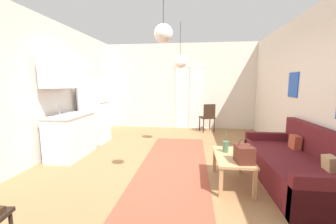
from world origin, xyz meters
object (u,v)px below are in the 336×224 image
Objects in this scene: handbag at (244,154)px; pendant_lamp_far at (180,62)px; accent_chair at (208,116)px; pendant_lamp_near at (163,33)px; refrigerator at (95,110)px; bamboo_vase at (226,147)px; coffee_table at (232,159)px; couch at (298,166)px.

handbag is 2.56m from pendant_lamp_far.
pendant_lamp_near is at bearing 58.40° from accent_chair.
accent_chair is (3.01, 1.50, -0.34)m from refrigerator.
accent_chair is at bearing 77.56° from pendant_lamp_near.
pendant_lamp_far reaches higher than refrigerator.
refrigerator reaches higher than bamboo_vase.
pendant_lamp_far is (-0.77, -1.84, 1.51)m from accent_chair.
coffee_table is at bearing 110.95° from handbag.
pendant_lamp_near is (-0.86, -3.89, 1.65)m from accent_chair.
bamboo_vase is at bearing 114.13° from handbag.
refrigerator is (-4.16, 1.79, 0.58)m from couch.
pendant_lamp_near is (2.15, -2.40, 1.31)m from refrigerator.
bamboo_vase is at bearing 71.70° from accent_chair.
couch is 2.33× the size of accent_chair.
accent_chair is (-0.05, 3.28, -0.03)m from bamboo_vase.
bamboo_vase is 0.40× the size of pendant_lamp_far.
refrigerator is 2.06× the size of pendant_lamp_near.
handbag is 0.20× the size of refrigerator.
pendant_lamp_near reaches higher than accent_chair.
couch is 2.26× the size of coffee_table.
pendant_lamp_near is at bearing -170.05° from handbag.
refrigerator is 2.55m from pendant_lamp_far.
accent_chair is at bearing 93.65° from handbag.
coffee_table is (-1.02, -0.15, 0.12)m from couch.
couch is 6.13× the size of handbag.
refrigerator is 1.89× the size of accent_chair.
refrigerator is (-3.24, 2.20, 0.27)m from handbag.
handbag is at bearing -155.69° from couch.
bamboo_vase is 3.56m from refrigerator.
accent_chair reaches higher than couch.
handbag reaches higher than coffee_table.
handbag is at bearing -34.19° from refrigerator.
pendant_lamp_near is (-2.01, -0.61, 1.89)m from couch.
pendant_lamp_near and pendant_lamp_far have the same top height.
pendant_lamp_near is (-0.91, -0.61, 1.62)m from bamboo_vase.
bamboo_vase is 1.16× the size of handbag.
bamboo_vase is at bearing -30.31° from refrigerator.
pendant_lamp_near is at bearing -92.41° from pendant_lamp_far.
handbag is (0.19, -0.42, 0.03)m from bamboo_vase.
couch is 5.27× the size of bamboo_vase.
coffee_table is 3.44m from accent_chair.
pendant_lamp_far is at bearing 118.50° from handbag.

